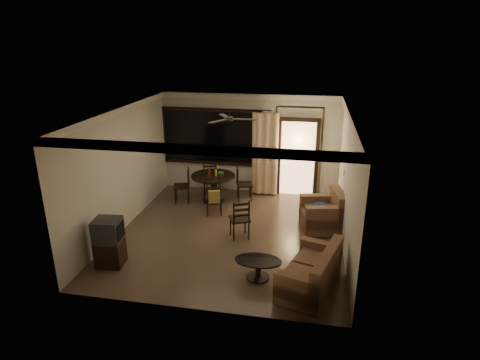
% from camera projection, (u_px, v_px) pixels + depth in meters
% --- Properties ---
extents(ground, '(5.50, 5.50, 0.00)m').
position_uv_depth(ground, '(230.00, 233.00, 9.18)').
color(ground, '#7F6651').
rests_on(ground, ground).
extents(room_shell, '(5.50, 6.70, 5.50)m').
position_uv_depth(room_shell, '(267.00, 138.00, 10.09)').
color(room_shell, beige).
rests_on(room_shell, ground).
extents(dining_table, '(1.18, 1.18, 0.96)m').
position_uv_depth(dining_table, '(213.00, 181.00, 10.81)').
color(dining_table, black).
rests_on(dining_table, ground).
extents(dining_chair_west, '(0.52, 0.52, 0.95)m').
position_uv_depth(dining_chair_west, '(182.00, 192.00, 10.84)').
color(dining_chair_west, black).
rests_on(dining_chair_west, ground).
extents(dining_chair_east, '(0.52, 0.52, 0.95)m').
position_uv_depth(dining_chair_east, '(244.00, 190.00, 10.98)').
color(dining_chair_east, black).
rests_on(dining_chair_east, ground).
extents(dining_chair_south, '(0.52, 0.56, 0.95)m').
position_uv_depth(dining_chair_south, '(214.00, 203.00, 10.10)').
color(dining_chair_south, black).
rests_on(dining_chair_south, ground).
extents(dining_chair_north, '(0.52, 0.52, 0.95)m').
position_uv_depth(dining_chair_north, '(210.00, 185.00, 11.38)').
color(dining_chair_north, black).
rests_on(dining_chair_north, ground).
extents(tv_cabinet, '(0.56, 0.51, 0.97)m').
position_uv_depth(tv_cabinet, '(109.00, 242.00, 7.78)').
color(tv_cabinet, black).
rests_on(tv_cabinet, ground).
extents(sofa, '(1.18, 1.64, 0.79)m').
position_uv_depth(sofa, '(313.00, 274.00, 7.06)').
color(sofa, '#41271E').
rests_on(sofa, ground).
extents(armchair, '(1.08, 1.08, 0.92)m').
position_uv_depth(armchair, '(325.00, 214.00, 9.26)').
color(armchair, '#41271E').
rests_on(armchair, ground).
extents(coffee_table, '(0.87, 0.52, 0.38)m').
position_uv_depth(coffee_table, '(258.00, 266.00, 7.41)').
color(coffee_table, black).
rests_on(coffee_table, ground).
extents(side_chair, '(0.55, 0.55, 0.94)m').
position_uv_depth(side_chair, '(240.00, 226.00, 8.92)').
color(side_chair, black).
rests_on(side_chair, ground).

